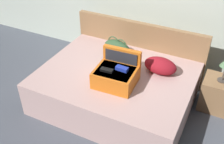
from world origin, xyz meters
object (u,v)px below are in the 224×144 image
at_px(duffel_bag, 117,49).
at_px(pillow_near_headboard, 160,66).
at_px(nightstand, 218,94).
at_px(hard_case_large, 116,74).
at_px(bed, 116,88).

distance_m(duffel_bag, pillow_near_headboard, 0.70).
bearing_deg(nightstand, pillow_near_headboard, -162.40).
xyz_separation_m(hard_case_large, nightstand, (1.20, 0.71, -0.40)).
height_order(bed, nightstand, bed).
distance_m(hard_case_large, duffel_bag, 0.64).
distance_m(hard_case_large, nightstand, 1.45).
bearing_deg(bed, nightstand, 22.35).
height_order(bed, pillow_near_headboard, pillow_near_headboard).
distance_m(pillow_near_headboard, nightstand, 0.90).
bearing_deg(duffel_bag, nightstand, 4.94).
relative_size(hard_case_large, pillow_near_headboard, 1.19).
relative_size(duffel_bag, nightstand, 1.07).
bearing_deg(nightstand, bed, -157.65).
bearing_deg(pillow_near_headboard, hard_case_large, -132.29).
bearing_deg(hard_case_large, bed, 113.01).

